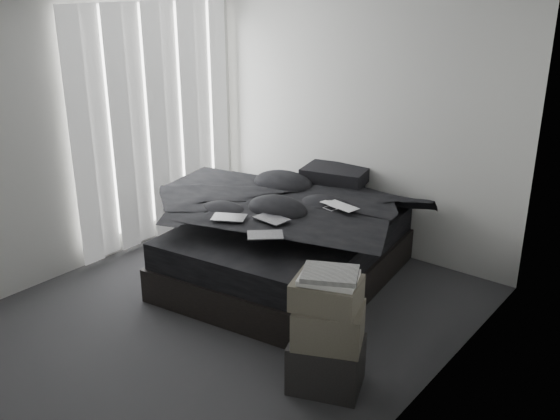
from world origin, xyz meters
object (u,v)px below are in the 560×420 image
Objects in this scene: bed at (291,260)px; box_lower at (326,364)px; laptop at (336,199)px; side_stand at (204,215)px.

box_lower is at bearing -52.01° from bed.
laptop reaches higher than bed.
side_stand is 2.83m from box_lower.
side_stand is at bearing 152.28° from box_lower.
side_stand is at bearing -167.48° from laptop.
laptop is at bearing 121.81° from box_lower.
box_lower is (1.26, -1.25, 0.03)m from bed.
side_stand is at bearing 170.04° from bed.
laptop reaches higher than box_lower.
bed is 4.66× the size of box_lower.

